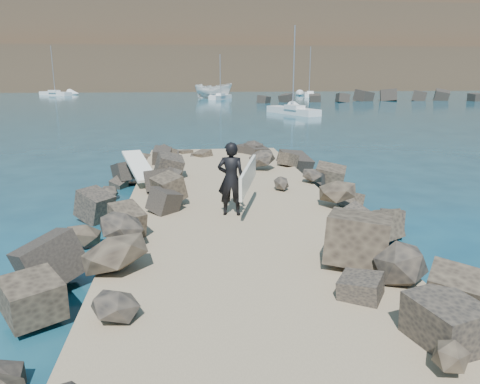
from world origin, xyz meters
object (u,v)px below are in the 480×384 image
at_px(surfboard_resting, 139,169).
at_px(surfer_with_board, 233,179).
at_px(sailboat_c, 293,111).
at_px(boat_imported, 214,91).

bearing_deg(surfboard_resting, surfer_with_board, -73.34).
bearing_deg(surfer_with_board, sailboat_c, 75.05).
distance_m(boat_imported, sailboat_c, 31.01).
distance_m(surfboard_resting, boat_imported, 62.45).
bearing_deg(boat_imported, sailboat_c, -150.90).
relative_size(boat_imported, surfer_with_board, 2.67).
xyz_separation_m(surfer_with_board, sailboat_c, (9.63, 36.08, -1.23)).
height_order(surfboard_resting, surfer_with_board, surfer_with_board).
xyz_separation_m(surfboard_resting, surfer_with_board, (2.87, -4.22, 0.54)).
bearing_deg(surfer_with_board, boat_imported, 87.32).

